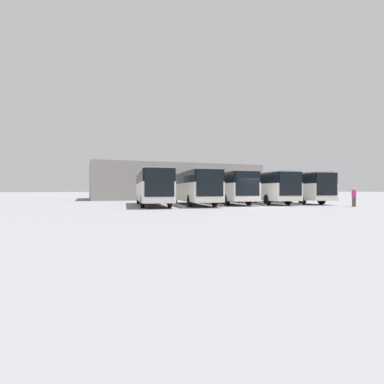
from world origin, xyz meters
name	(u,v)px	position (x,y,z in m)	size (l,w,h in m)	color
ground_plane	(259,207)	(0.00, 0.00, 0.00)	(600.00, 600.00, 0.00)	gray
bus_0	(292,187)	(-8.20, -6.01, 1.82)	(4.00, 12.53, 3.26)	silver
curb_divider_0	(287,203)	(-6.15, -4.19, 0.07)	(0.24, 5.34, 0.15)	#B2B2AD
bus_1	(261,187)	(-4.10, -6.09, 1.82)	(4.00, 12.53, 3.26)	silver
curb_divider_1	(253,204)	(-2.05, -4.27, 0.07)	(0.24, 5.34, 0.15)	#B2B2AD
bus_2	(225,187)	(0.00, -6.68, 1.82)	(4.00, 12.53, 3.26)	silver
curb_divider_2	(214,204)	(2.05, -4.86, 0.07)	(0.24, 5.34, 0.15)	#B2B2AD
bus_3	(193,187)	(4.10, -5.52, 1.82)	(4.00, 12.53, 3.26)	silver
curb_divider_3	(178,205)	(6.15, -3.69, 0.07)	(0.24, 5.34, 0.15)	#B2B2AD
bus_4	(152,186)	(8.20, -5.55, 1.82)	(4.00, 12.53, 3.26)	silver
pedestrian	(354,197)	(-8.19, 2.44, 0.89)	(0.39, 0.38, 1.65)	brown
station_building	(173,182)	(0.00, -27.01, 2.85)	(27.01, 16.70, 5.66)	gray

